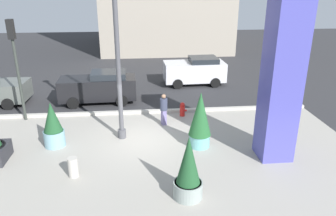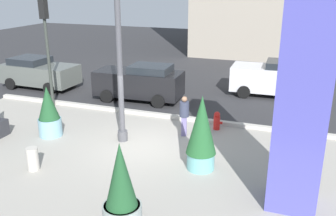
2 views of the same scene
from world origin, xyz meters
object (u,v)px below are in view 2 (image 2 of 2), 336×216
potted_plant_by_pillar (201,132)px  pedestrian_by_curb (184,114)px  concrete_bollard (33,159)px  potted_plant_curbside (49,113)px  car_passing_lane (39,72)px  potted_plant_mid_plaza (121,190)px  car_intersection (140,82)px  traffic_light_far_side (46,36)px  car_curb_east (273,78)px  fire_hydrant (217,121)px  art_pillar_blue (303,95)px  lamp_post (119,38)px

potted_plant_by_pillar → pedestrian_by_curb: bearing=118.5°
concrete_bollard → pedestrian_by_curb: 5.60m
potted_plant_curbside → car_passing_lane: bearing=130.8°
potted_plant_by_pillar → concrete_bollard: potted_plant_by_pillar is taller
pedestrian_by_curb → concrete_bollard: bearing=-130.1°
concrete_bollard → potted_plant_mid_plaza: bearing=-22.1°
concrete_bollard → car_intersection: bearing=88.7°
traffic_light_far_side → pedestrian_by_curb: bearing=-10.4°
car_passing_lane → car_curb_east: (12.28, 2.81, 0.09)m
fire_hydrant → concrete_bollard: bearing=-131.4°
car_passing_lane → potted_plant_by_pillar: bearing=-29.6°
potted_plant_curbside → car_curb_east: 11.23m
art_pillar_blue → fire_hydrant: size_ratio=8.08×
lamp_post → potted_plant_by_pillar: (3.29, -1.13, -2.56)m
art_pillar_blue → potted_plant_curbside: (-8.87, 1.70, -2.11)m
lamp_post → car_intersection: 5.80m
potted_plant_curbside → potted_plant_by_pillar: size_ratio=0.81×
fire_hydrant → car_passing_lane: bearing=165.3°
lamp_post → traffic_light_far_side: 5.57m
concrete_bollard → lamp_post: bearing=61.7°
car_curb_east → lamp_post: bearing=-120.5°
potted_plant_by_pillar → car_intersection: 7.61m
potted_plant_by_pillar → lamp_post: bearing=161.0°
fire_hydrant → car_intersection: 5.17m
traffic_light_far_side → car_intersection: 4.82m
lamp_post → pedestrian_by_curb: size_ratio=4.98×
fire_hydrant → art_pillar_blue: bearing=-56.0°
potted_plant_mid_plaza → traffic_light_far_side: size_ratio=0.44×
car_passing_lane → car_curb_east: bearing=12.9°
art_pillar_blue → pedestrian_by_curb: art_pillar_blue is taller
concrete_bollard → car_passing_lane: bearing=126.6°
potted_plant_curbside → potted_plant_mid_plaza: (5.08, -4.06, 0.06)m
art_pillar_blue → car_curb_east: size_ratio=1.48×
potted_plant_by_pillar → fire_hydrant: size_ratio=3.22×
fire_hydrant → car_intersection: bearing=150.3°
fire_hydrant → potted_plant_by_pillar: bearing=-85.7°
art_pillar_blue → fire_hydrant: bearing=124.0°
potted_plant_by_pillar → car_intersection: size_ratio=0.56×
lamp_post → fire_hydrant: lamp_post is taller
potted_plant_mid_plaza → car_curb_east: potted_plant_mid_plaza is taller
art_pillar_blue → traffic_light_far_side: size_ratio=1.22×
art_pillar_blue → car_curb_east: bearing=97.9°
potted_plant_mid_plaza → art_pillar_blue: bearing=32.0°
art_pillar_blue → potted_plant_curbside: art_pillar_blue is taller
potted_plant_mid_plaza → concrete_bollard: bearing=157.9°
potted_plant_curbside → lamp_post: bearing=10.3°
traffic_light_far_side → fire_hydrant: bearing=-1.9°
potted_plant_curbside → car_passing_lane: size_ratio=0.47×
art_pillar_blue → lamp_post: bearing=160.0°
potted_plant_curbside → pedestrian_by_curb: potted_plant_curbside is taller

